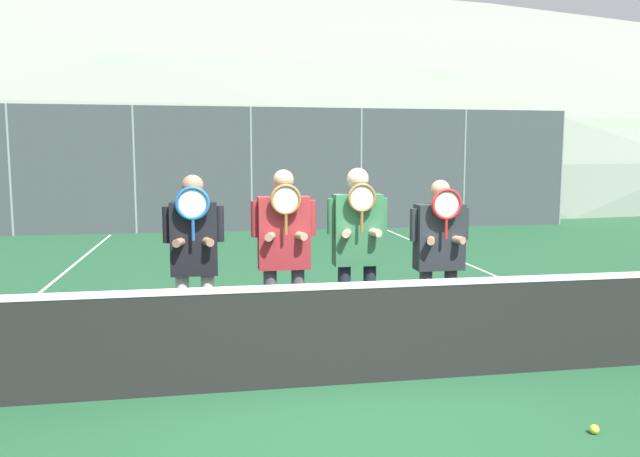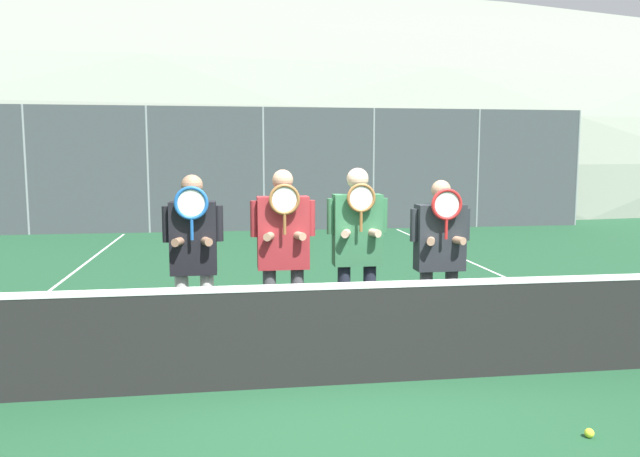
{
  "view_description": "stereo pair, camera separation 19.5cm",
  "coord_description": "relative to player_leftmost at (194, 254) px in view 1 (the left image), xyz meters",
  "views": [
    {
      "loc": [
        -1.09,
        -5.15,
        2.0
      ],
      "look_at": [
        0.0,
        1.02,
        1.26
      ],
      "focal_mm": 35.0,
      "sensor_mm": 36.0,
      "label": 1
    },
    {
      "loc": [
        -0.9,
        -5.18,
        2.0
      ],
      "look_at": [
        0.0,
        1.02,
        1.26
      ],
      "focal_mm": 35.0,
      "sensor_mm": 36.0,
      "label": 2
    }
  ],
  "objects": [
    {
      "name": "player_leftmost",
      "position": [
        0.0,
        0.0,
        0.0
      ],
      "size": [
        0.57,
        0.34,
        1.82
      ],
      "color": "white",
      "rests_on": "ground_plane"
    },
    {
      "name": "court_line_right_sideline",
      "position": [
        4.8,
        2.22,
        -1.07
      ],
      "size": [
        0.05,
        16.0,
        0.01
      ],
      "primitive_type": "cube",
      "color": "white",
      "rests_on": "ground_plane"
    },
    {
      "name": "car_left_of_center",
      "position": [
        2.36,
        12.81,
        -0.15
      ],
      "size": [
        4.12,
        1.93,
        1.81
      ],
      "color": "silver",
      "rests_on": "ground_plane"
    },
    {
      "name": "court_line_left_sideline",
      "position": [
        -2.31,
        2.22,
        -1.07
      ],
      "size": [
        0.05,
        16.0,
        0.01
      ],
      "primitive_type": "cube",
      "color": "white",
      "rests_on": "ground_plane"
    },
    {
      "name": "car_far_left",
      "position": [
        -2.71,
        13.27,
        -0.19
      ],
      "size": [
        4.42,
        1.94,
        1.71
      ],
      "color": "#285638",
      "rests_on": "ground_plane"
    },
    {
      "name": "player_center_right",
      "position": [
        1.61,
        0.11,
        0.05
      ],
      "size": [
        0.62,
        0.34,
        1.87
      ],
      "color": "#232838",
      "rests_on": "ground_plane"
    },
    {
      "name": "ground_plane",
      "position": [
        1.24,
        -0.78,
        -1.07
      ],
      "size": [
        120.0,
        120.0,
        0.0
      ],
      "primitive_type": "plane",
      "color": "#1E4C2D"
    },
    {
      "name": "clubhouse_building",
      "position": [
        2.23,
        17.26,
        0.55
      ],
      "size": [
        17.13,
        5.5,
        3.19
      ],
      "color": "tan",
      "rests_on": "ground_plane"
    },
    {
      "name": "car_center",
      "position": [
        7.6,
        12.86,
        -0.17
      ],
      "size": [
        4.74,
        1.94,
        1.76
      ],
      "color": "#B2B7BC",
      "rests_on": "ground_plane"
    },
    {
      "name": "fence_back",
      "position": [
        1.24,
        10.5,
        0.55
      ],
      "size": [
        17.79,
        0.06,
        3.24
      ],
      "color": "gray",
      "rests_on": "ground_plane"
    },
    {
      "name": "hill_distant",
      "position": [
        1.24,
        48.33,
        -1.07
      ],
      "size": [
        132.92,
        73.85,
        25.85
      ],
      "color": "gray",
      "rests_on": "ground_plane"
    },
    {
      "name": "player_center_left",
      "position": [
        0.86,
        0.05,
        0.03
      ],
      "size": [
        0.63,
        0.34,
        1.86
      ],
      "color": "#56565B",
      "rests_on": "ground_plane"
    },
    {
      "name": "tennis_net",
      "position": [
        1.24,
        -0.78,
        -0.6
      ],
      "size": [
        9.57,
        0.09,
        1.01
      ],
      "color": "gray",
      "rests_on": "ground_plane"
    },
    {
      "name": "tennis_ball_on_court",
      "position": [
        2.85,
        -2.05,
        -1.04
      ],
      "size": [
        0.07,
        0.07,
        0.07
      ],
      "color": "#CCDB33",
      "rests_on": "ground_plane"
    },
    {
      "name": "player_rightmost",
      "position": [
        2.44,
        0.01,
        -0.03
      ],
      "size": [
        0.62,
        0.34,
        1.75
      ],
      "color": "#56565B",
      "rests_on": "ground_plane"
    }
  ]
}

